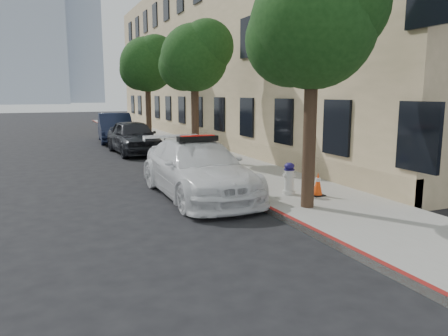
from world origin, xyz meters
TOP-DOWN VIEW (x-y plane):
  - ground at (0.00, 0.00)m, footprint 120.00×120.00m
  - sidewalk at (3.60, 10.00)m, footprint 3.20×50.00m
  - curb_strip at (2.06, 10.00)m, footprint 0.12×50.00m
  - building at (9.20, 15.00)m, footprint 8.00×36.00m
  - tower_right at (9.00, 135.00)m, footprint 14.00×14.00m
  - tree_near at (2.93, -2.01)m, footprint 2.92×2.82m
  - tree_mid at (2.93, 5.99)m, footprint 2.77×2.64m
  - tree_far at (2.93, 13.99)m, footprint 3.10×3.00m
  - police_car at (1.10, 0.59)m, footprint 2.18×5.26m
  - parked_car_mid at (1.20, 9.88)m, footprint 2.06×4.66m
  - parked_car_far at (1.20, 15.24)m, footprint 2.14×5.15m
  - fire_hydrant at (3.17, -0.72)m, footprint 0.35×0.32m
  - traffic_cone at (3.78, -1.15)m, footprint 0.35×0.35m

SIDE VIEW (x-z plane):
  - ground at x=0.00m, z-range 0.00..0.00m
  - sidewalk at x=3.60m, z-range 0.00..0.15m
  - curb_strip at x=2.06m, z-range 0.00..0.15m
  - traffic_cone at x=3.78m, z-range 0.15..0.77m
  - fire_hydrant at x=3.17m, z-range 0.14..0.98m
  - police_car at x=1.10m, z-range -0.07..1.60m
  - parked_car_mid at x=1.20m, z-range 0.00..1.56m
  - parked_car_far at x=1.20m, z-range 0.00..1.66m
  - tree_mid at x=2.93m, z-range 1.45..6.88m
  - tree_near at x=2.93m, z-range 1.46..7.08m
  - tree_far at x=2.93m, z-range 1.48..7.29m
  - building at x=9.20m, z-range 0.00..10.00m
  - tower_right at x=9.00m, z-range 0.00..44.00m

